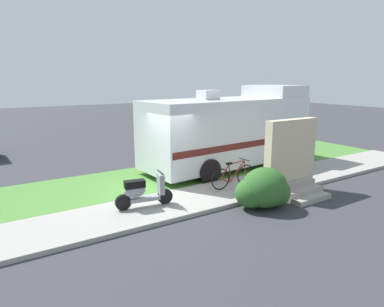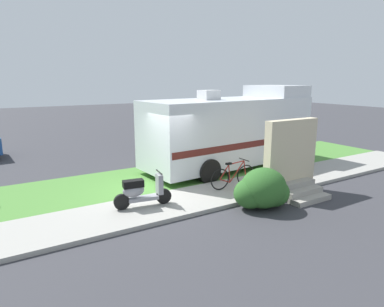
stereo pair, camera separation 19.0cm
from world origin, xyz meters
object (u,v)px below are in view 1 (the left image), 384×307
(motorhome_rv, at_px, (231,130))
(bicycle, at_px, (233,176))
(bottle_green, at_px, (270,174))
(scooter, at_px, (142,191))
(pickup_truck_near, at_px, (226,128))
(bottle_spare, at_px, (278,172))

(motorhome_rv, distance_m, bicycle, 3.21)
(bicycle, distance_m, bottle_green, 1.88)
(scooter, xyz_separation_m, bottle_green, (5.12, 0.18, -0.34))
(scooter, bearing_deg, pickup_truck_near, 39.37)
(scooter, distance_m, bottle_spare, 5.62)
(scooter, relative_size, bicycle, 0.94)
(pickup_truck_near, distance_m, bottle_spare, 6.94)
(bicycle, bearing_deg, bottle_spare, 5.73)
(pickup_truck_near, bearing_deg, bottle_green, -114.89)
(bicycle, height_order, bottle_green, bicycle)
(bicycle, xyz_separation_m, bottle_green, (1.86, 0.16, -0.27))
(motorhome_rv, relative_size, bicycle, 4.29)
(bottle_green, bearing_deg, scooter, -178.01)
(scooter, relative_size, pickup_truck_near, 0.31)
(pickup_truck_near, bearing_deg, bicycle, -126.20)
(motorhome_rv, distance_m, bottle_green, 2.64)
(motorhome_rv, xyz_separation_m, scooter, (-5.06, -2.44, -1.01))
(motorhome_rv, relative_size, bottle_green, 26.96)
(bottle_green, bearing_deg, bicycle, -175.10)
(bottle_green, bearing_deg, pickup_truck_near, 65.11)
(bottle_spare, bearing_deg, scooter, -177.41)
(bicycle, distance_m, bottle_spare, 2.37)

